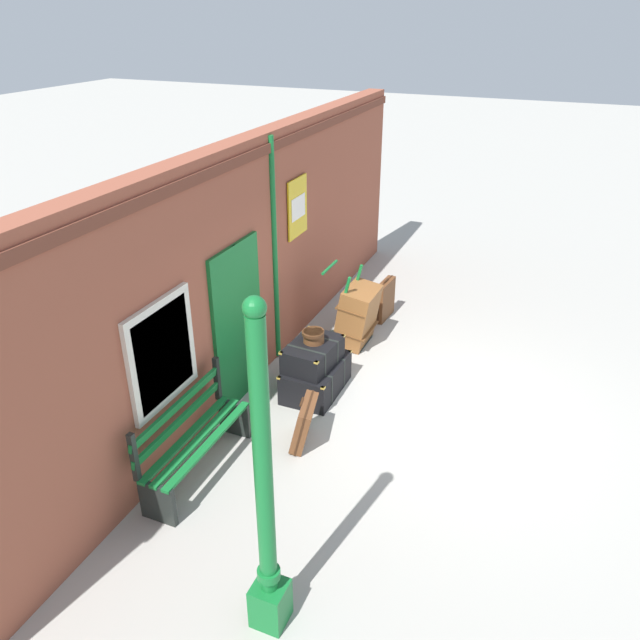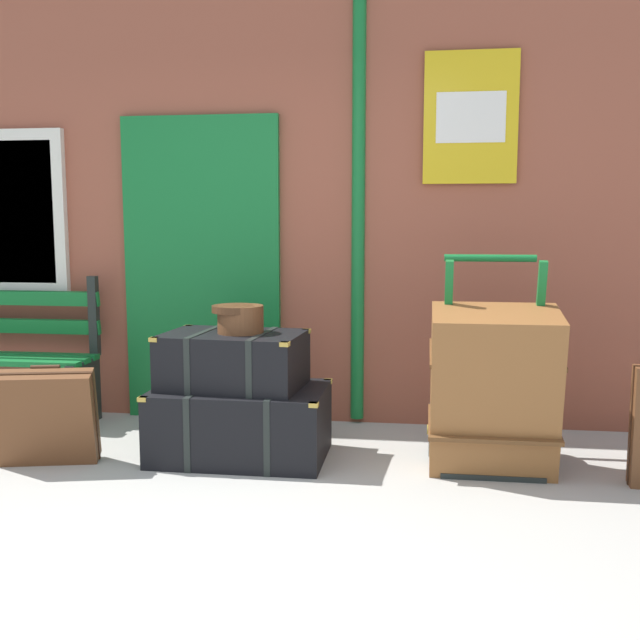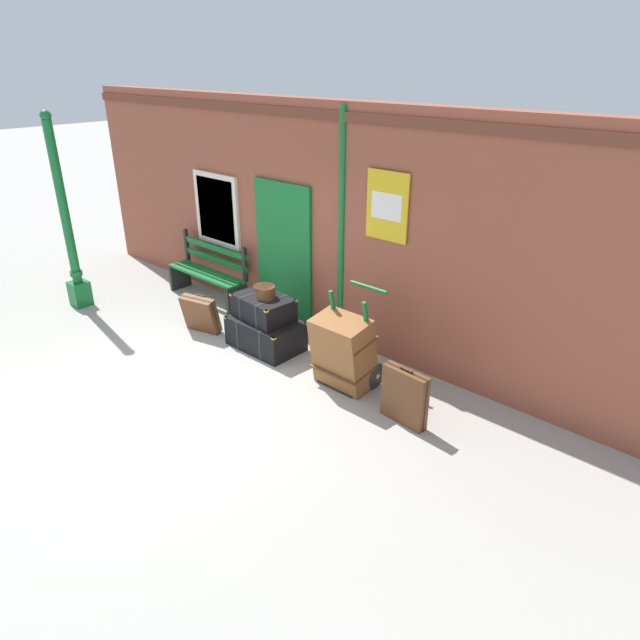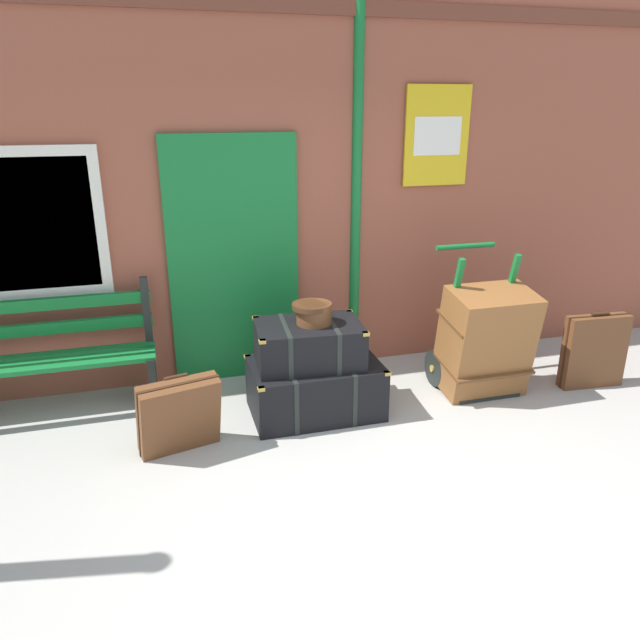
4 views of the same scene
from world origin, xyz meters
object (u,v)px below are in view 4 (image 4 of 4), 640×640
object	(u,v)px
porters_trolley	(473,355)
large_brown_trunk	(486,341)
round_hatbox	(313,312)
suitcase_brown	(594,351)
suitcase_olive	(179,416)
platform_bench	(49,359)
steamer_trunk_base	(315,388)
steamer_trunk_middle	(309,344)

from	to	relation	value
porters_trolley	large_brown_trunk	size ratio (longest dim) A/B	1.27
round_hatbox	large_brown_trunk	size ratio (longest dim) A/B	0.32
porters_trolley	suitcase_brown	distance (m)	1.03
suitcase_brown	suitcase_olive	size ratio (longest dim) A/B	1.13
platform_bench	suitcase_olive	world-z (taller)	platform_bench
suitcase_brown	porters_trolley	bearing A→B (deg)	162.71
platform_bench	round_hatbox	world-z (taller)	platform_bench
steamer_trunk_base	round_hatbox	distance (m)	0.62
round_hatbox	large_brown_trunk	distance (m)	1.50
steamer_trunk_middle	suitcase_olive	xyz separation A→B (m)	(-1.02, -0.32, -0.30)
steamer_trunk_middle	round_hatbox	bearing A→B (deg)	8.76
suitcase_brown	suitcase_olive	bearing A→B (deg)	-178.09
round_hatbox	porters_trolley	size ratio (longest dim) A/B	0.25
platform_bench	suitcase_brown	size ratio (longest dim) A/B	2.35
porters_trolley	large_brown_trunk	xyz separation A→B (m)	(-0.00, -0.18, 0.20)
steamer_trunk_base	porters_trolley	world-z (taller)	porters_trolley
platform_bench	steamer_trunk_base	bearing A→B (deg)	-16.33
platform_bench	porters_trolley	size ratio (longest dim) A/B	1.34
platform_bench	porters_trolley	xyz separation A→B (m)	(3.43, -0.46, -0.17)
steamer_trunk_base	round_hatbox	size ratio (longest dim) A/B	3.36
steamer_trunk_base	large_brown_trunk	distance (m)	1.47
platform_bench	steamer_trunk_middle	world-z (taller)	platform_bench
porters_trolley	suitcase_brown	size ratio (longest dim) A/B	1.75
steamer_trunk_middle	porters_trolley	xyz separation A→B (m)	(1.49, 0.10, -0.31)
round_hatbox	large_brown_trunk	xyz separation A→B (m)	(1.45, -0.09, -0.37)
steamer_trunk_middle	round_hatbox	world-z (taller)	round_hatbox
suitcase_brown	steamer_trunk_base	bearing A→B (deg)	175.58
porters_trolley	suitcase_brown	xyz separation A→B (m)	(0.98, -0.31, 0.05)
suitcase_olive	round_hatbox	bearing A→B (deg)	17.42
round_hatbox	suitcase_olive	world-z (taller)	round_hatbox
platform_bench	steamer_trunk_base	world-z (taller)	platform_bench
porters_trolley	large_brown_trunk	world-z (taller)	porters_trolley
round_hatbox	suitcase_olive	bearing A→B (deg)	-162.58
suitcase_brown	suitcase_olive	world-z (taller)	suitcase_brown
suitcase_olive	steamer_trunk_middle	bearing A→B (deg)	17.74
large_brown_trunk	porters_trolley	bearing A→B (deg)	90.00
steamer_trunk_base	porters_trolley	bearing A→B (deg)	4.68
steamer_trunk_base	suitcase_brown	distance (m)	2.44
platform_bench	round_hatbox	bearing A→B (deg)	-15.63
steamer_trunk_middle	suitcase_olive	size ratio (longest dim) A/B	1.41
steamer_trunk_base	large_brown_trunk	xyz separation A→B (m)	(1.44, -0.06, 0.26)
porters_trolley	suitcase_olive	xyz separation A→B (m)	(-2.50, -0.42, 0.01)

